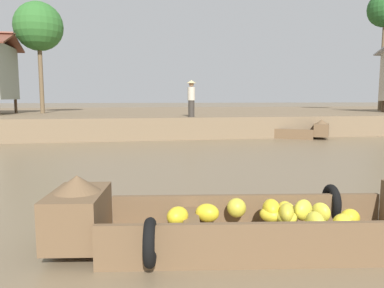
% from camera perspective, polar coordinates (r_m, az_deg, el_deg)
% --- Properties ---
extents(ground_plane, '(300.00, 300.00, 0.00)m').
position_cam_1_polar(ground_plane, '(9.86, -9.21, -3.79)').
color(ground_plane, '#726047').
extents(riverbank_strip, '(160.00, 20.00, 0.99)m').
position_cam_1_polar(riverbank_strip, '(26.11, -9.95, 3.95)').
color(riverbank_strip, '#756047').
rests_on(riverbank_strip, ground).
extents(banana_boat, '(5.04, 1.77, 0.92)m').
position_cam_1_polar(banana_boat, '(4.76, 10.08, -11.53)').
color(banana_boat, brown).
rests_on(banana_boat, ground).
extents(fishing_skiff_distant, '(4.07, 2.98, 0.88)m').
position_cam_1_polar(fishing_skiff_distant, '(18.02, 13.55, 2.00)').
color(fishing_skiff_distant, brown).
rests_on(fishing_skiff_distant, ground).
extents(palm_tree_near, '(2.69, 2.69, 6.20)m').
position_cam_1_polar(palm_tree_near, '(23.47, -22.44, 16.23)').
color(palm_tree_near, brown).
rests_on(palm_tree_near, riverbank_strip).
extents(vendor_person, '(0.44, 0.44, 1.66)m').
position_cam_1_polar(vendor_person, '(16.94, -0.10, 7.29)').
color(vendor_person, '#332D28').
rests_on(vendor_person, riverbank_strip).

